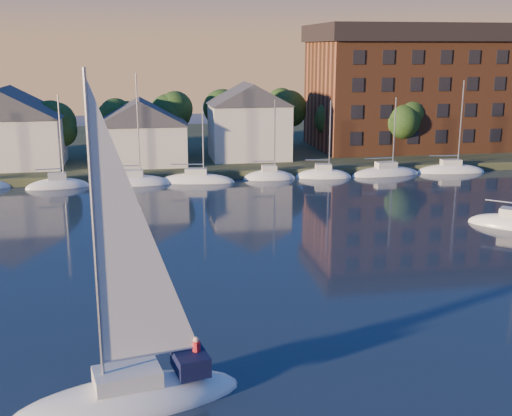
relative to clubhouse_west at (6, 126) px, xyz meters
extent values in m
plane|color=black|center=(22.00, -58.00, -5.93)|extent=(260.00, 260.00, 0.00)
cube|color=#2F3921|center=(22.00, 17.00, -5.93)|extent=(160.00, 50.00, 2.00)
cube|color=brown|center=(22.00, -6.00, -5.93)|extent=(120.00, 3.00, 1.00)
cube|color=silver|center=(0.00, 0.00, -1.93)|extent=(13.00, 9.00, 6.00)
cube|color=silver|center=(16.00, -1.00, -2.43)|extent=(11.00, 8.00, 5.00)
cube|color=silver|center=(30.00, 1.00, -1.43)|extent=(10.00, 8.00, 7.00)
cube|color=brown|center=(56.00, 7.00, 2.57)|extent=(30.00, 16.00, 15.00)
cube|color=black|center=(56.00, 7.00, 11.27)|extent=(31.00, 17.00, 2.40)
cylinder|color=#322117|center=(4.00, 5.00, -3.18)|extent=(0.50, 0.50, 3.50)
sphere|color=#173513|center=(4.00, 5.00, 1.27)|extent=(5.40, 5.40, 5.40)
cylinder|color=#322117|center=(12.00, 5.00, -3.18)|extent=(0.50, 0.50, 3.50)
sphere|color=#173513|center=(12.00, 5.00, 1.27)|extent=(5.40, 5.40, 5.40)
cylinder|color=#322117|center=(20.00, 5.00, -3.18)|extent=(0.50, 0.50, 3.50)
sphere|color=#173513|center=(20.00, 5.00, 1.27)|extent=(5.40, 5.40, 5.40)
cylinder|color=#322117|center=(28.00, 5.00, -3.18)|extent=(0.50, 0.50, 3.50)
sphere|color=#173513|center=(28.00, 5.00, 1.27)|extent=(5.40, 5.40, 5.40)
cylinder|color=#322117|center=(36.00, 5.00, -3.18)|extent=(0.50, 0.50, 3.50)
sphere|color=#173513|center=(36.00, 5.00, 1.27)|extent=(5.40, 5.40, 5.40)
cylinder|color=#322117|center=(44.00, 5.00, -3.18)|extent=(0.50, 0.50, 3.50)
sphere|color=#173513|center=(44.00, 5.00, 1.27)|extent=(5.40, 5.40, 5.40)
cylinder|color=#322117|center=(52.00, 5.00, -3.18)|extent=(0.50, 0.50, 3.50)
sphere|color=#173513|center=(52.00, 5.00, 1.27)|extent=(5.40, 5.40, 5.40)
cylinder|color=#322117|center=(60.00, 5.00, -3.18)|extent=(0.50, 0.50, 3.50)
sphere|color=#173513|center=(60.00, 5.00, 1.27)|extent=(5.40, 5.40, 5.40)
cylinder|color=#322117|center=(68.00, 5.00, -3.18)|extent=(0.50, 0.50, 3.50)
sphere|color=#173513|center=(68.00, 5.00, 1.27)|extent=(5.40, 5.40, 5.40)
ellipsoid|color=white|center=(6.00, -9.00, -5.93)|extent=(7.50, 2.40, 2.20)
cube|color=silver|center=(6.00, -9.00, -4.63)|extent=(2.10, 1.32, 0.70)
cylinder|color=#A5A8AD|center=(6.75, -9.00, 0.02)|extent=(0.16, 0.16, 10.00)
cylinder|color=#A5A8AD|center=(5.17, -9.00, -3.78)|extent=(3.15, 0.12, 0.12)
ellipsoid|color=white|center=(14.00, -9.00, -5.93)|extent=(7.50, 2.40, 2.20)
cube|color=silver|center=(14.00, -9.00, -4.63)|extent=(2.10, 1.32, 0.70)
cylinder|color=#A5A8AD|center=(14.75, -9.00, 0.02)|extent=(0.16, 0.16, 10.00)
cylinder|color=#A5A8AD|center=(13.17, -9.00, -3.78)|extent=(3.15, 0.12, 0.12)
ellipsoid|color=white|center=(22.00, -9.00, -5.93)|extent=(7.50, 2.40, 2.20)
cube|color=silver|center=(22.00, -9.00, -4.63)|extent=(2.10, 1.32, 0.70)
cylinder|color=#A5A8AD|center=(22.75, -9.00, 0.02)|extent=(0.16, 0.16, 10.00)
cylinder|color=#A5A8AD|center=(21.17, -9.00, -3.78)|extent=(3.15, 0.12, 0.12)
ellipsoid|color=white|center=(30.00, -9.00, -5.93)|extent=(7.50, 2.40, 2.20)
cube|color=silver|center=(30.00, -9.00, -4.63)|extent=(2.10, 1.32, 0.70)
cylinder|color=#A5A8AD|center=(30.75, -9.00, 0.02)|extent=(0.16, 0.16, 10.00)
cylinder|color=#A5A8AD|center=(29.17, -9.00, -3.78)|extent=(3.15, 0.12, 0.12)
ellipsoid|color=white|center=(38.00, -9.00, -5.93)|extent=(7.50, 2.40, 2.20)
cube|color=silver|center=(38.00, -9.00, -4.63)|extent=(2.10, 1.32, 0.70)
cylinder|color=#A5A8AD|center=(38.75, -9.00, 0.02)|extent=(0.16, 0.16, 10.00)
cylinder|color=#A5A8AD|center=(37.17, -9.00, -3.78)|extent=(3.15, 0.12, 0.12)
ellipsoid|color=white|center=(46.00, -9.00, -5.93)|extent=(7.50, 2.40, 2.20)
cube|color=silver|center=(46.00, -9.00, -4.63)|extent=(2.10, 1.32, 0.70)
cylinder|color=#A5A8AD|center=(46.75, -9.00, 0.02)|extent=(0.16, 0.16, 10.00)
cylinder|color=#A5A8AD|center=(45.17, -9.00, -3.78)|extent=(3.15, 0.12, 0.12)
ellipsoid|color=white|center=(54.00, -9.00, -5.93)|extent=(7.50, 2.40, 2.20)
cube|color=silver|center=(54.00, -9.00, -4.63)|extent=(2.10, 1.32, 0.70)
cylinder|color=#A5A8AD|center=(54.75, -9.00, 0.02)|extent=(0.16, 0.16, 10.00)
cylinder|color=#A5A8AD|center=(53.17, -9.00, -3.78)|extent=(3.15, 0.12, 0.12)
ellipsoid|color=white|center=(15.06, -56.09, -5.93)|extent=(10.54, 5.14, 2.20)
cube|color=silver|center=(15.06, -56.09, -4.63)|extent=(3.12, 2.30, 0.70)
cylinder|color=#A5A8AD|center=(14.07, -56.28, 1.75)|extent=(0.16, 0.16, 13.47)
cylinder|color=#A5A8AD|center=(16.15, -55.88, -3.78)|extent=(4.19, 0.93, 0.12)
cube|color=black|center=(17.83, -55.55, -4.43)|extent=(1.75, 2.19, 0.90)
ellipsoid|color=white|center=(47.49, -32.86, -5.93)|extent=(7.23, 6.84, 2.20)
cylinder|color=#A5A8AD|center=(46.88, -32.32, -3.78)|extent=(2.41, 2.17, 0.12)
camera|label=1|loc=(16.12, -81.81, 9.17)|focal=45.00mm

